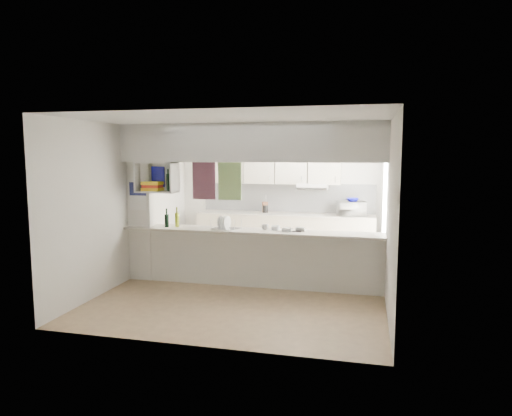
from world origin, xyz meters
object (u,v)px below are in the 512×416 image
(wine_bottles, at_px, (172,220))
(microwave, at_px, (351,209))
(dish_rack, at_px, (226,224))
(bowl, at_px, (353,200))

(wine_bottles, bearing_deg, microwave, 35.89)
(dish_rack, distance_m, wine_bottles, 0.94)
(bowl, height_order, wine_bottles, bowl)
(microwave, bearing_deg, bowl, 163.85)
(dish_rack, xyz_separation_m, wine_bottles, (-0.94, 0.00, 0.03))
(microwave, xyz_separation_m, bowl, (0.02, -0.00, 0.18))
(microwave, xyz_separation_m, wine_bottles, (-2.86, -2.07, -0.02))
(bowl, bearing_deg, microwave, 177.32)
(dish_rack, height_order, wine_bottles, wine_bottles)
(microwave, height_order, wine_bottles, wine_bottles)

